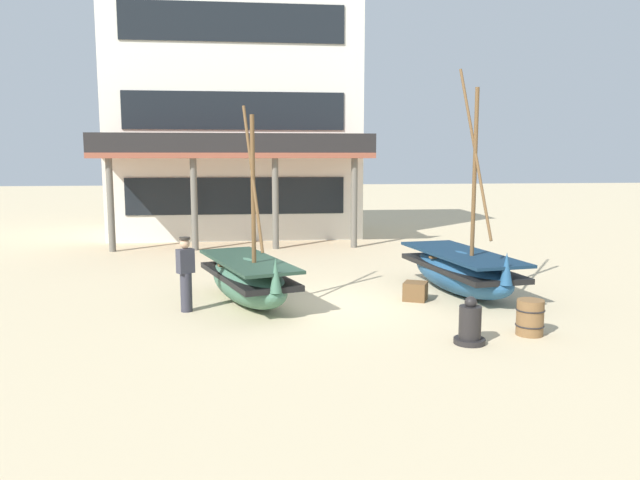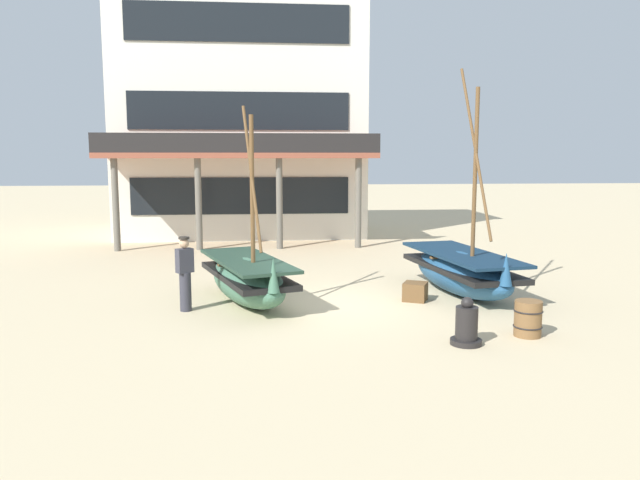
% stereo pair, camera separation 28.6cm
% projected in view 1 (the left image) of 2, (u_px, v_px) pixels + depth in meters
% --- Properties ---
extents(ground_plane, '(120.00, 120.00, 0.00)m').
position_uv_depth(ground_plane, '(325.00, 305.00, 14.42)').
color(ground_plane, '#CCB78E').
extents(fishing_boat_near_left, '(2.48, 4.16, 4.61)m').
position_uv_depth(fishing_boat_near_left, '(248.00, 278.00, 14.52)').
color(fishing_boat_near_left, '#427056').
rests_on(fishing_boat_near_left, ground).
extents(fishing_boat_centre_large, '(2.12, 4.54, 5.61)m').
position_uv_depth(fishing_boat_centre_large, '(461.00, 270.00, 15.63)').
color(fishing_boat_centre_large, '#23517A').
rests_on(fishing_boat_centre_large, ground).
extents(fisherman_by_hull, '(0.42, 0.38, 1.68)m').
position_uv_depth(fisherman_by_hull, '(186.00, 275.00, 13.69)').
color(fisherman_by_hull, '#33333D').
rests_on(fisherman_by_hull, ground).
extents(capstan_winch, '(0.59, 0.59, 0.90)m').
position_uv_depth(capstan_winch, '(470.00, 325.00, 11.40)').
color(capstan_winch, black).
rests_on(capstan_winch, ground).
extents(wooden_barrel, '(0.56, 0.56, 0.70)m').
position_uv_depth(wooden_barrel, '(530.00, 317.00, 11.95)').
color(wooden_barrel, brown).
rests_on(wooden_barrel, ground).
extents(cargo_crate, '(0.71, 0.71, 0.44)m').
position_uv_depth(cargo_crate, '(415.00, 291.00, 14.85)').
color(cargo_crate, brown).
rests_on(cargo_crate, ground).
extents(harbor_building_main, '(10.82, 8.40, 10.43)m').
position_uv_depth(harbor_building_main, '(236.00, 116.00, 27.11)').
color(harbor_building_main, silver).
rests_on(harbor_building_main, ground).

